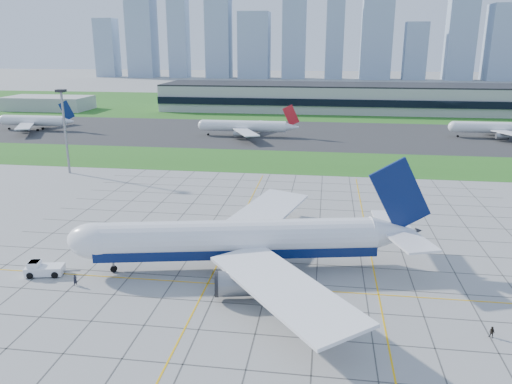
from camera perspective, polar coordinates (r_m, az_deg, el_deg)
ground at (r=85.49m, az=1.43°, el=-10.22°), size 1400.00×1400.00×0.00m
grass_median at (r=170.47m, az=4.98°, el=3.44°), size 700.00×35.00×0.04m
asphalt_taxiway at (r=224.34m, az=5.80°, el=6.59°), size 700.00×75.00×0.04m
grass_far at (r=333.19m, az=6.64°, el=9.80°), size 700.00×145.00×0.04m
apron_markings at (r=95.43m, az=2.47°, el=-7.25°), size 120.00×130.00×0.03m
terminal at (r=308.84m, az=14.11°, el=10.37°), size 260.00×43.00×15.80m
service_block at (r=333.68m, az=-22.64°, el=9.36°), size 50.00×25.00×8.00m
light_mast at (r=162.86m, az=-21.08°, el=7.57°), size 2.50×2.50×25.60m
city_skyline at (r=596.45m, az=6.76°, el=18.42°), size 523.00×32.40×160.00m
airliner at (r=87.91m, az=-1.94°, el=-5.52°), size 63.14×63.35×20.08m
pushback_tug at (r=94.88m, az=-23.17°, el=-8.07°), size 9.28×4.22×2.55m
crew_near at (r=89.08m, az=-19.95°, el=-9.44°), size 0.80×0.84×1.93m
crew_far at (r=77.50m, az=25.36°, el=-14.29°), size 1.02×1.01×1.66m
distant_jet_0 at (r=254.79m, az=-23.90°, el=7.47°), size 35.17×42.66×14.08m
distant_jet_1 at (r=217.50m, az=-1.21°, el=7.54°), size 41.96×42.66×14.08m
distant_jet_2 at (r=237.03m, az=26.18°, el=6.61°), size 42.80×42.66×14.08m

